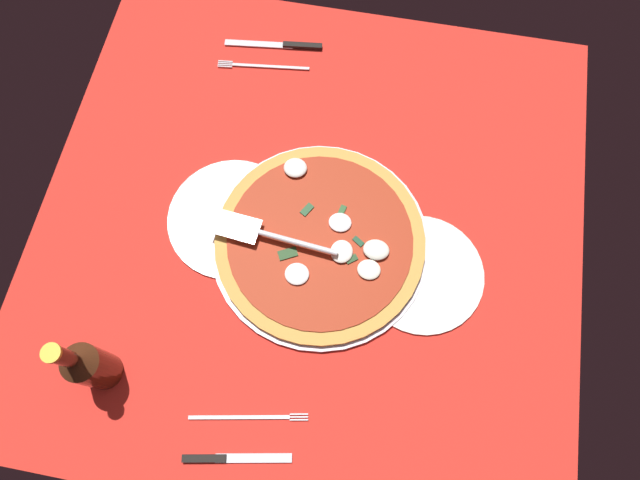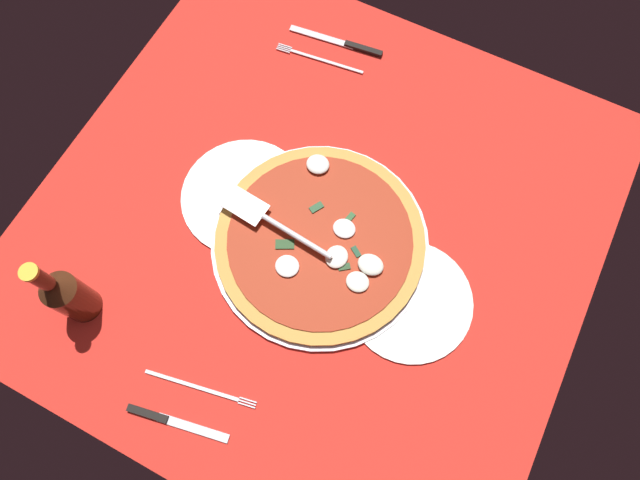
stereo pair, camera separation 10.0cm
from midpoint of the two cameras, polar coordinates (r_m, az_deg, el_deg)
The scene contains 9 objects.
ground_plane at distance 103.64cm, azimuth 2.30°, elevation 1.46°, with size 99.93×99.93×0.80cm, color red.
pizza_pan at distance 101.11cm, azimuth 2.79°, elevation -0.70°, with size 39.49×39.49×1.29cm, color silver.
dinner_plate_left at distance 100.22cm, azimuth 11.98°, elevation -6.54°, with size 22.12×22.12×1.00cm, color white.
dinner_plate_right at distance 105.04cm, azimuth -5.07°, elevation 4.12°, with size 23.78×23.78×1.00cm, color white.
pizza at distance 99.80cm, azimuth 2.92°, elevation -0.44°, with size 37.87×37.87×2.82cm.
pizza_server at distance 98.46cm, azimuth -2.15°, elevation 1.54°, with size 23.24×5.61×1.00cm.
place_setting_near at distance 122.40cm, azimuth 3.70°, elevation 18.39°, with size 20.58×14.22×1.40cm.
place_setting_far at distance 97.25cm, azimuth -10.79°, elevation -16.67°, with size 21.33×17.13×1.40cm.
beer_bottle at distance 97.53cm, azimuth -21.91°, elevation -5.61°, with size 6.07×6.07×20.89cm.
Camera 2 is at (-18.43, 34.22, 95.87)cm, focal length 31.26 mm.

